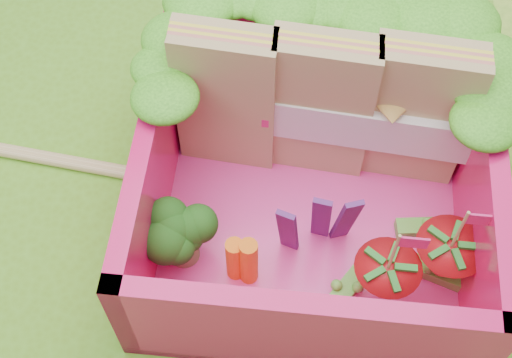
{
  "coord_description": "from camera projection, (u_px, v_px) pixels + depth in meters",
  "views": [
    {
      "loc": [
        0.37,
        -1.51,
        2.6
      ],
      "look_at": [
        0.23,
        -0.05,
        0.28
      ],
      "focal_mm": 50.0,
      "sensor_mm": 36.0,
      "label": 1
    }
  ],
  "objects": [
    {
      "name": "snap_peas",
      "position": [
        407.0,
        263.0,
        2.75
      ],
      "size": [
        0.63,
        0.51,
        0.05
      ],
      "color": "green",
      "rests_on": "bento_floor"
    },
    {
      "name": "sandwich_stack",
      "position": [
        322.0,
        106.0,
        2.76
      ],
      "size": [
        1.26,
        0.27,
        0.69
      ],
      "color": "#A27A55",
      "rests_on": "bento_floor"
    },
    {
      "name": "lettuce_ruffle",
      "position": [
        328.0,
        28.0,
        2.69
      ],
      "size": [
        1.43,
        0.77,
        0.11
      ],
      "color": "#328618",
      "rests_on": "bento_box"
    },
    {
      "name": "ground",
      "position": [
        205.0,
        200.0,
        3.02
      ],
      "size": [
        14.0,
        14.0,
        0.0
      ],
      "primitive_type": "plane",
      "color": "#6EB533",
      "rests_on": "ground"
    },
    {
      "name": "strawberry_left",
      "position": [
        383.0,
        281.0,
        2.6
      ],
      "size": [
        0.24,
        0.24,
        0.48
      ],
      "color": "red",
      "rests_on": "bento_floor"
    },
    {
      "name": "strawberry_right",
      "position": [
        444.0,
        261.0,
        2.63
      ],
      "size": [
        0.26,
        0.26,
        0.5
      ],
      "color": "red",
      "rests_on": "bento_floor"
    },
    {
      "name": "placemat",
      "position": [
        204.0,
        198.0,
        3.01
      ],
      "size": [
        2.6,
        2.6,
        0.03
      ],
      "primitive_type": "cube",
      "color": "#62A324",
      "rests_on": "ground"
    },
    {
      "name": "broccoli",
      "position": [
        180.0,
        232.0,
        2.64
      ],
      "size": [
        0.32,
        0.32,
        0.27
      ],
      "color": "#699548",
      "rests_on": "bento_floor"
    },
    {
      "name": "carrot_sticks",
      "position": [
        242.0,
        260.0,
        2.65
      ],
      "size": [
        0.12,
        0.08,
        0.26
      ],
      "color": "orange",
      "rests_on": "bento_floor"
    },
    {
      "name": "purple_wedges",
      "position": [
        318.0,
        223.0,
        2.66
      ],
      "size": [
        0.29,
        0.11,
        0.38
      ],
      "color": "#511B61",
      "rests_on": "bento_floor"
    },
    {
      "name": "bento_box",
      "position": [
        315.0,
        181.0,
        2.71
      ],
      "size": [
        1.3,
        1.3,
        0.55
      ],
      "color": "#E5135F",
      "rests_on": "placemat"
    },
    {
      "name": "bento_floor",
      "position": [
        310.0,
        213.0,
        2.93
      ],
      "size": [
        1.3,
        1.3,
        0.05
      ],
      "primitive_type": "cube",
      "color": "#FF41A7",
      "rests_on": "placemat"
    }
  ]
}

